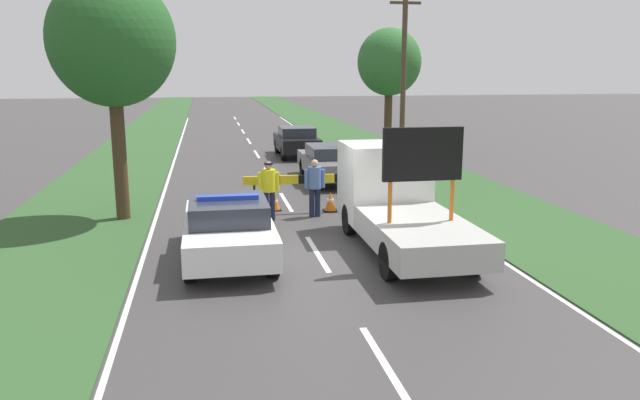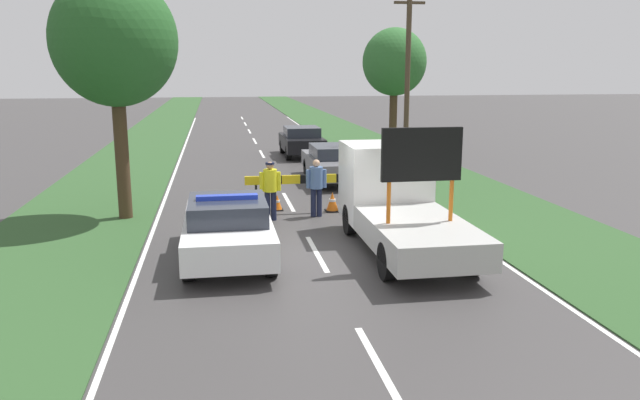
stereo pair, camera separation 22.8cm
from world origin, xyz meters
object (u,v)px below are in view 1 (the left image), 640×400
(police_officer, at_px, (269,186))
(utility_pole, at_px, (403,79))
(police_car, at_px, (229,228))
(traffic_cone_behind_barrier, at_px, (239,197))
(traffic_cone_centre_front, at_px, (331,202))
(traffic_cone_near_truck, at_px, (275,203))
(queued_car_sedan_black, at_px, (297,141))
(queued_car_suv_grey, at_px, (329,162))
(pedestrian_civilian, at_px, (315,183))
(roadside_tree_near_left, at_px, (112,42))
(road_barrier, at_px, (298,181))
(traffic_cone_near_police, at_px, (391,193))
(work_truck, at_px, (397,200))
(roadside_tree_near_right, at_px, (389,63))

(police_officer, relative_size, utility_pole, 0.23)
(police_car, xyz_separation_m, traffic_cone_behind_barrier, (0.53, 5.67, -0.48))
(traffic_cone_centre_front, height_order, traffic_cone_near_truck, traffic_cone_centre_front)
(queued_car_sedan_black, bearing_deg, queued_car_suv_grey, 91.76)
(queued_car_sedan_black, bearing_deg, traffic_cone_behind_barrier, 72.44)
(pedestrian_civilian, height_order, roadside_tree_near_left, roadside_tree_near_left)
(road_barrier, relative_size, traffic_cone_near_police, 5.17)
(pedestrian_civilian, bearing_deg, work_truck, -38.83)
(police_car, bearing_deg, roadside_tree_near_left, 128.21)
(road_barrier, bearing_deg, queued_car_suv_grey, 64.19)
(work_truck, distance_m, roadside_tree_near_right, 15.67)
(pedestrian_civilian, distance_m, traffic_cone_near_truck, 1.62)
(road_barrier, height_order, queued_car_suv_grey, queued_car_suv_grey)
(traffic_cone_centre_front, distance_m, utility_pole, 7.59)
(roadside_tree_near_left, distance_m, utility_pole, 11.40)
(police_officer, relative_size, traffic_cone_near_police, 2.66)
(traffic_cone_behind_barrier, bearing_deg, queued_car_suv_grey, 45.67)
(work_truck, height_order, queued_car_sedan_black, work_truck)
(queued_car_sedan_black, bearing_deg, traffic_cone_near_truck, 78.60)
(traffic_cone_near_police, distance_m, queued_car_sedan_black, 11.23)
(work_truck, relative_size, road_barrier, 1.75)
(pedestrian_civilian, xyz_separation_m, traffic_cone_behind_barrier, (-2.08, 1.92, -0.73))
(police_officer, bearing_deg, queued_car_sedan_black, -130.61)
(work_truck, xyz_separation_m, traffic_cone_near_truck, (-2.50, 4.22, -0.87))
(road_barrier, relative_size, utility_pole, 0.44)
(queued_car_suv_grey, distance_m, roadside_tree_near_right, 8.10)
(queued_car_sedan_black, bearing_deg, police_officer, 78.37)
(road_barrier, xyz_separation_m, queued_car_sedan_black, (1.69, 12.00, -0.19))
(road_barrier, xyz_separation_m, traffic_cone_near_truck, (-0.65, 0.42, -0.70))
(police_officer, xyz_separation_m, roadside_tree_near_right, (6.92, 11.77, 3.47))
(traffic_cone_centre_front, distance_m, roadside_tree_near_right, 12.70)
(road_barrier, bearing_deg, traffic_cone_behind_barrier, 136.38)
(work_truck, height_order, pedestrian_civilian, work_truck)
(queued_car_suv_grey, distance_m, roadside_tree_near_left, 9.50)
(police_officer, relative_size, queued_car_suv_grey, 0.36)
(roadside_tree_near_left, bearing_deg, traffic_cone_near_truck, 4.56)
(pedestrian_civilian, relative_size, traffic_cone_near_truck, 3.43)
(police_car, distance_m, traffic_cone_near_police, 7.47)
(traffic_cone_near_police, relative_size, utility_pole, 0.09)
(traffic_cone_near_truck, xyz_separation_m, queued_car_sedan_black, (2.33, 11.58, 0.51))
(work_truck, distance_m, pedestrian_civilian, 3.54)
(police_officer, distance_m, roadside_tree_near_right, 14.09)
(traffic_cone_near_police, xyz_separation_m, traffic_cone_behind_barrier, (-4.82, 0.47, -0.06))
(police_officer, xyz_separation_m, pedestrian_civilian, (1.35, 0.25, -0.02))
(police_car, bearing_deg, pedestrian_civilian, 60.60)
(traffic_cone_near_police, distance_m, traffic_cone_centre_front, 2.31)
(traffic_cone_near_police, height_order, utility_pole, utility_pole)
(queued_car_sedan_black, bearing_deg, police_car, 76.56)
(pedestrian_civilian, distance_m, roadside_tree_near_left, 6.75)
(police_car, distance_m, road_barrier, 4.86)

